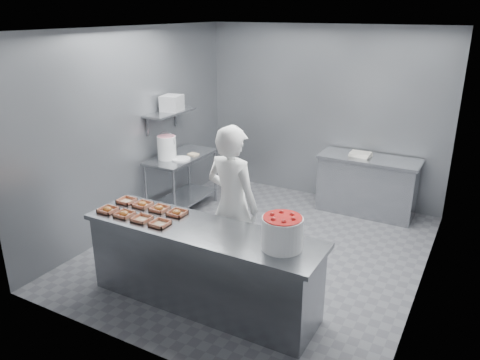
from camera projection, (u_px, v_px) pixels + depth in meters
name	position (u px, v px, depth m)	size (l,w,h in m)	color
floor	(259.00, 250.00, 6.20)	(4.50, 4.50, 0.00)	#4C4C51
ceiling	(263.00, 29.00, 5.24)	(4.50, 4.50, 0.00)	white
wall_back	(323.00, 114.00, 7.57)	(4.00, 0.04, 2.80)	slate
wall_left	(134.00, 129.00, 6.63)	(0.04, 4.50, 2.80)	slate
wall_right	(434.00, 175.00, 4.81)	(0.04, 4.50, 2.80)	slate
service_counter	(202.00, 266.00, 4.94)	(2.60, 0.70, 0.90)	slate
prep_table	(182.00, 175.00, 7.24)	(0.60, 1.20, 0.90)	slate
back_counter	(367.00, 185.00, 7.20)	(1.50, 0.60, 0.90)	slate
wall_shelf	(170.00, 113.00, 6.99)	(0.35, 0.90, 0.03)	slate
tray_0	(108.00, 210.00, 5.16)	(0.19, 0.18, 0.06)	tan
tray_1	(124.00, 214.00, 5.06)	(0.19, 0.18, 0.06)	tan
tray_2	(142.00, 219.00, 4.95)	(0.19, 0.18, 0.04)	tan
tray_3	(160.00, 223.00, 4.84)	(0.19, 0.18, 0.04)	tan
tray_4	(127.00, 201.00, 5.41)	(0.19, 0.18, 0.04)	tan
tray_5	(143.00, 204.00, 5.30)	(0.19, 0.18, 0.06)	tan
tray_6	(159.00, 208.00, 5.19)	(0.19, 0.18, 0.06)	tan
tray_7	(177.00, 213.00, 5.09)	(0.19, 0.18, 0.06)	tan
worker	(232.00, 205.00, 5.25)	(0.68, 0.45, 1.86)	white
strawberry_tub	(282.00, 232.00, 4.33)	(0.39, 0.39, 0.32)	white
glaze_bucket	(167.00, 147.00, 6.92)	(0.29, 0.28, 0.42)	white
bucket_lid	(181.00, 159.00, 6.95)	(0.28, 0.28, 0.02)	white
rag	(193.00, 154.00, 7.17)	(0.14, 0.12, 0.02)	#CCB28C
appliance	(172.00, 103.00, 6.99)	(0.27, 0.31, 0.23)	gray
paper_stack	(361.00, 154.00, 7.10)	(0.30, 0.22, 0.06)	silver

